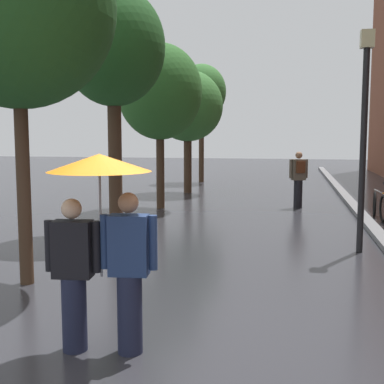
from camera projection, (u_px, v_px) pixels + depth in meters
ground_plane at (168, 345)px, 5.54m from camera, size 80.00×80.00×0.00m
kerb_strip at (358, 210)px, 14.69m from camera, size 0.30×36.00×0.12m
street_tree_0 at (17, 7)px, 7.33m from camera, size 2.85×2.85×5.54m
street_tree_1 at (113, 49)px, 11.19m from camera, size 2.28×2.28×5.45m
street_tree_2 at (160, 92)px, 15.16m from camera, size 2.51×2.51×4.90m
street_tree_3 at (188, 106)px, 19.14m from camera, size 2.64×2.64×4.59m
street_tree_4 at (201, 93)px, 23.28m from camera, size 2.24×2.24×5.37m
couple_under_umbrella at (101, 225)px, 5.24m from camera, size 1.18×1.06×2.07m
street_lamp_post at (364, 124)px, 9.57m from camera, size 0.24×0.24×4.15m
pedestrian_walking_midground at (299, 178)px, 15.54m from camera, size 0.56×0.42×1.71m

